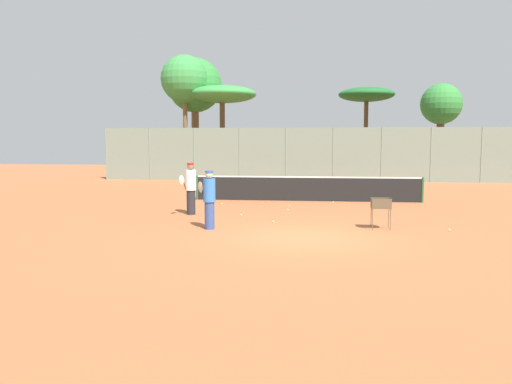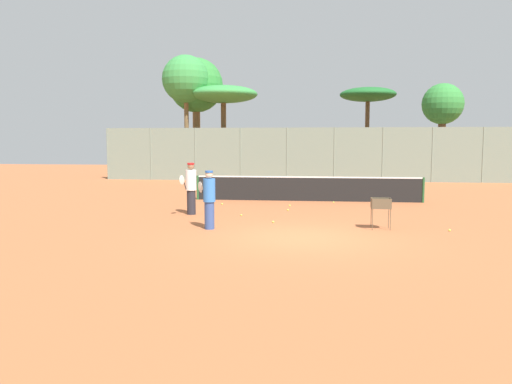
{
  "view_description": "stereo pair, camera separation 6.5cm",
  "coord_description": "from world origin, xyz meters",
  "views": [
    {
      "loc": [
        0.26,
        -13.21,
        2.57
      ],
      "look_at": [
        -1.51,
        2.19,
        1.0
      ],
      "focal_mm": 35.0,
      "sensor_mm": 36.0,
      "label": 1
    },
    {
      "loc": [
        0.33,
        -13.2,
        2.57
      ],
      "look_at": [
        -1.51,
        2.19,
        1.0
      ],
      "focal_mm": 35.0,
      "sensor_mm": 36.0,
      "label": 2
    }
  ],
  "objects": [
    {
      "name": "tennis_ball_5",
      "position": [
        -2.94,
        1.68,
        0.03
      ],
      "size": [
        0.07,
        0.07,
        0.07
      ],
      "primitive_type": "sphere",
      "color": "#D1E54C",
      "rests_on": "ground_plane"
    },
    {
      "name": "tennis_net",
      "position": [
        0.0,
        8.39,
        0.56
      ],
      "size": [
        9.82,
        0.1,
        1.07
      ],
      "color": "#26592D",
      "rests_on": "ground_plane"
    },
    {
      "name": "tennis_ball_1",
      "position": [
        -3.44,
        6.66,
        0.03
      ],
      "size": [
        0.07,
        0.07,
        0.07
      ],
      "primitive_type": "sphere",
      "color": "#D1E54C",
      "rests_on": "ground_plane"
    },
    {
      "name": "back_fence",
      "position": [
        -0.0,
        19.35,
        1.74
      ],
      "size": [
        27.56,
        0.08,
        3.47
      ],
      "color": "gray",
      "rests_on": "ground_plane"
    },
    {
      "name": "tree_4",
      "position": [
        4.11,
        24.73,
        5.92
      ],
      "size": [
        4.11,
        4.11,
        6.53
      ],
      "color": "brown",
      "rests_on": "ground_plane"
    },
    {
      "name": "parked_car",
      "position": [
        7.42,
        23.54,
        0.66
      ],
      "size": [
        4.2,
        1.7,
        1.6
      ],
      "color": "white",
      "rests_on": "ground_plane"
    },
    {
      "name": "tennis_ball_6",
      "position": [
        -0.67,
        5.22,
        0.03
      ],
      "size": [
        0.07,
        0.07,
        0.07
      ],
      "primitive_type": "sphere",
      "color": "#D1E54C",
      "rests_on": "ground_plane"
    },
    {
      "name": "tree_1",
      "position": [
        -8.78,
        21.57,
        6.88
      ],
      "size": [
        3.34,
        3.34,
        8.61
      ],
      "color": "brown",
      "rests_on": "ground_plane"
    },
    {
      "name": "player_white_outfit",
      "position": [
        -2.76,
        1.07,
        0.89
      ],
      "size": [
        0.68,
        0.74,
        1.72
      ],
      "rotation": [
        0.0,
        0.0,
        2.3
      ],
      "color": "#334C8C",
      "rests_on": "ground_plane"
    },
    {
      "name": "tennis_ball_0",
      "position": [
        1.11,
        7.81,
        0.03
      ],
      "size": [
        0.07,
        0.07,
        0.07
      ],
      "primitive_type": "sphere",
      "color": "#D1E54C",
      "rests_on": "ground_plane"
    },
    {
      "name": "tennis_ball_2",
      "position": [
        -0.98,
        2.39,
        0.03
      ],
      "size": [
        0.07,
        0.07,
        0.07
      ],
      "primitive_type": "sphere",
      "color": "#D1E54C",
      "rests_on": "ground_plane"
    },
    {
      "name": "tennis_ball_4",
      "position": [
        -0.67,
        6.53,
        0.03
      ],
      "size": [
        0.07,
        0.07,
        0.07
      ],
      "primitive_type": "sphere",
      "color": "#D1E54C",
      "rests_on": "ground_plane"
    },
    {
      "name": "tennis_ball_3",
      "position": [
        -2.21,
        3.72,
        0.03
      ],
      "size": [
        0.07,
        0.07,
        0.07
      ],
      "primitive_type": "sphere",
      "color": "#D1E54C",
      "rests_on": "ground_plane"
    },
    {
      "name": "tree_2",
      "position": [
        9.35,
        24.3,
        5.11
      ],
      "size": [
        2.92,
        2.92,
        6.72
      ],
      "color": "brown",
      "rests_on": "ground_plane"
    },
    {
      "name": "tree_0",
      "position": [
        -8.36,
        22.84,
        6.55
      ],
      "size": [
        3.92,
        3.92,
        8.61
      ],
      "color": "brown",
      "rests_on": "ground_plane"
    },
    {
      "name": "ground_plane",
      "position": [
        0.0,
        0.0,
        0.0
      ],
      "size": [
        80.0,
        80.0,
        0.0
      ],
      "primitive_type": "plane",
      "color": "#B26038"
    },
    {
      "name": "tennis_ball_7",
      "position": [
        4.18,
        1.51,
        0.03
      ],
      "size": [
        0.07,
        0.07,
        0.07
      ],
      "primitive_type": "sphere",
      "color": "#D1E54C",
      "rests_on": "ground_plane"
    },
    {
      "name": "ball_cart",
      "position": [
        2.25,
        1.62,
        0.69
      ],
      "size": [
        0.56,
        0.41,
        0.92
      ],
      "color": "brown",
      "rests_on": "ground_plane"
    },
    {
      "name": "player_red_cap",
      "position": [
        -4.02,
        3.89,
        0.95
      ],
      "size": [
        0.46,
        0.9,
        1.83
      ],
      "rotation": [
        0.0,
        0.0,
        4.37
      ],
      "color": "#26262D",
      "rests_on": "ground_plane"
    },
    {
      "name": "tree_3",
      "position": [
        -6.21,
        22.09,
        5.82
      ],
      "size": [
        4.85,
        4.85,
        6.51
      ],
      "color": "brown",
      "rests_on": "ground_plane"
    }
  ]
}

